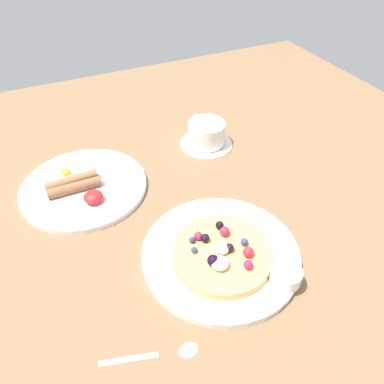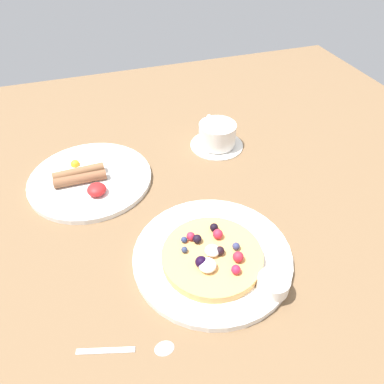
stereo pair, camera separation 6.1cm
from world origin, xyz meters
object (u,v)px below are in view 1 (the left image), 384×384
object	(u,v)px
coffee_saucer	(206,143)
coffee_cup	(206,132)
syrup_ramekin	(286,275)
breakfast_plate	(84,187)
teaspoon	(168,353)
pancake_plate	(221,254)

from	to	relation	value
coffee_saucer	coffee_cup	world-z (taller)	coffee_cup
syrup_ramekin	coffee_cup	xyz separation A→B (cm)	(6.85, 41.52, 0.72)
breakfast_plate	teaspoon	distance (cm)	39.88
syrup_ramekin	teaspoon	bearing A→B (deg)	-173.33
teaspoon	coffee_cup	bearing A→B (deg)	57.58
breakfast_plate	coffee_cup	xyz separation A→B (cm)	(30.70, 4.21, 2.79)
coffee_cup	syrup_ramekin	bearing A→B (deg)	-99.36
coffee_cup	coffee_saucer	bearing A→B (deg)	-90.73
coffee_cup	teaspoon	size ratio (longest dim) A/B	0.87
breakfast_plate	pancake_plate	bearing A→B (deg)	-57.83
syrup_ramekin	breakfast_plate	bearing A→B (deg)	122.59
coffee_saucer	teaspoon	bearing A→B (deg)	-122.50
syrup_ramekin	coffee_cup	bearing A→B (deg)	80.64
coffee_saucer	coffee_cup	xyz separation A→B (cm)	(0.00, 0.14, 3.04)
coffee_cup	teaspoon	distance (cm)	52.20
coffee_cup	teaspoon	xyz separation A→B (cm)	(-27.94, -43.99, -3.10)
breakfast_plate	teaspoon	bearing A→B (deg)	-86.03
syrup_ramekin	coffee_saucer	world-z (taller)	syrup_ramekin
coffee_saucer	syrup_ramekin	bearing A→B (deg)	-99.39
pancake_plate	syrup_ramekin	xyz separation A→B (cm)	(6.38, -9.53, 1.98)
pancake_plate	breakfast_plate	size ratio (longest dim) A/B	1.05
breakfast_plate	teaspoon	xyz separation A→B (cm)	(2.76, -39.78, -0.31)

